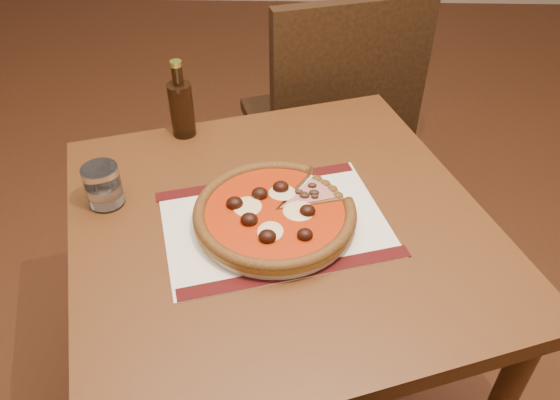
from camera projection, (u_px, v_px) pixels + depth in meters
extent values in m
cube|color=#4F2816|center=(345.00, 332.00, 1.79)|extent=(5.00, 6.00, 0.02)
cube|color=#573414|center=(280.00, 226.00, 1.09)|extent=(1.02, 1.02, 0.04)
cylinder|color=#573414|center=(122.00, 269.00, 1.51)|extent=(0.05, 0.05, 0.71)
cylinder|color=#573414|center=(356.00, 220.00, 1.66)|extent=(0.05, 0.05, 0.71)
cube|color=black|center=(321.00, 127.00, 1.86)|extent=(0.58, 0.58, 0.04)
cylinder|color=black|center=(347.00, 146.00, 2.20)|extent=(0.04, 0.04, 0.45)
cylinder|color=black|center=(253.00, 162.00, 2.12)|extent=(0.04, 0.04, 0.45)
cylinder|color=black|center=(389.00, 207.00, 1.91)|extent=(0.04, 0.04, 0.45)
cylinder|color=black|center=(282.00, 228.00, 1.83)|extent=(0.04, 0.04, 0.45)
cube|color=black|center=(350.00, 85.00, 1.54)|extent=(0.45, 0.18, 0.48)
cube|color=white|center=(275.00, 223.00, 1.06)|extent=(0.49, 0.41, 0.00)
cylinder|color=white|center=(275.00, 219.00, 1.06)|extent=(0.30, 0.30, 0.02)
cylinder|color=#A16C27|center=(275.00, 213.00, 1.05)|extent=(0.31, 0.31, 0.01)
torus|color=brown|center=(275.00, 211.00, 1.04)|extent=(0.31, 0.31, 0.02)
cylinder|color=#AB3008|center=(275.00, 211.00, 1.04)|extent=(0.27, 0.27, 0.00)
ellipsoid|color=beige|center=(282.00, 193.00, 1.08)|extent=(0.05, 0.05, 0.01)
ellipsoid|color=beige|center=(234.00, 204.00, 1.05)|extent=(0.05, 0.05, 0.01)
ellipsoid|color=beige|center=(271.00, 226.00, 1.00)|extent=(0.05, 0.05, 0.01)
ellipsoid|color=beige|center=(317.00, 210.00, 1.03)|extent=(0.05, 0.05, 0.01)
ellipsoid|color=black|center=(280.00, 184.00, 1.08)|extent=(0.03, 0.03, 0.02)
ellipsoid|color=black|center=(249.00, 180.00, 1.09)|extent=(0.03, 0.03, 0.02)
ellipsoid|color=black|center=(244.00, 200.00, 1.04)|extent=(0.03, 0.03, 0.02)
ellipsoid|color=black|center=(234.00, 222.00, 0.99)|extent=(0.03, 0.03, 0.02)
ellipsoid|color=black|center=(269.00, 224.00, 0.98)|extent=(0.03, 0.03, 0.02)
ellipsoid|color=black|center=(304.00, 229.00, 0.97)|extent=(0.03, 0.03, 0.02)
ellipsoid|color=black|center=(306.00, 206.00, 1.02)|extent=(0.03, 0.03, 0.02)
ellipsoid|color=#321E12|center=(303.00, 200.00, 1.06)|extent=(0.02, 0.01, 0.01)
ellipsoid|color=#321E12|center=(320.00, 192.00, 1.08)|extent=(0.02, 0.01, 0.01)
ellipsoid|color=#321E12|center=(301.00, 197.00, 1.06)|extent=(0.02, 0.01, 0.01)
ellipsoid|color=#321E12|center=(315.00, 188.00, 1.09)|extent=(0.02, 0.01, 0.01)
ellipsoid|color=#321E12|center=(298.00, 195.00, 1.07)|extent=(0.02, 0.01, 0.01)
ellipsoid|color=#321E12|center=(309.00, 185.00, 1.09)|extent=(0.02, 0.01, 0.01)
cylinder|color=white|center=(103.00, 186.00, 1.08)|extent=(0.08, 0.08, 0.09)
cylinder|color=black|center=(182.00, 110.00, 1.27)|extent=(0.06, 0.06, 0.13)
cylinder|color=black|center=(178.00, 77.00, 1.22)|extent=(0.02, 0.02, 0.06)
cylinder|color=#A1A537|center=(176.00, 64.00, 1.19)|extent=(0.03, 0.03, 0.01)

